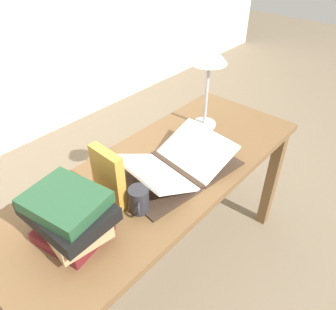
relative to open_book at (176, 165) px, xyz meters
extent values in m
plane|color=#70604C|center=(-0.04, 0.06, -0.79)|extent=(12.00, 12.00, 0.00)
cube|color=brown|center=(-0.04, 0.06, -0.05)|extent=(1.56, 0.60, 0.03)
cube|color=brown|center=(0.69, -0.19, -0.43)|extent=(0.06, 0.06, 0.72)
cube|color=brown|center=(-0.77, 0.31, -0.43)|extent=(0.06, 0.06, 0.72)
cube|color=brown|center=(0.69, 0.31, -0.43)|extent=(0.06, 0.06, 0.72)
cube|color=#38281E|center=(0.00, 0.00, -0.02)|extent=(0.07, 0.33, 0.02)
cube|color=#38281E|center=(-0.14, 0.02, -0.03)|extent=(0.30, 0.37, 0.01)
cube|color=#38281E|center=(0.14, -0.02, -0.03)|extent=(0.30, 0.37, 0.01)
cube|color=white|center=(-0.12, 0.02, 0.02)|extent=(0.26, 0.35, 0.12)
cube|color=white|center=(0.12, -0.02, 0.02)|extent=(0.26, 0.35, 0.12)
cube|color=maroon|center=(-0.52, 0.04, -0.01)|extent=(0.24, 0.25, 0.04)
cube|color=tan|center=(-0.52, 0.04, 0.04)|extent=(0.22, 0.29, 0.05)
cube|color=black|center=(-0.52, 0.04, 0.09)|extent=(0.23, 0.31, 0.05)
cube|color=#234C2D|center=(-0.52, 0.04, 0.14)|extent=(0.24, 0.28, 0.05)
cube|color=#BC8933|center=(-0.31, 0.08, 0.09)|extent=(0.04, 0.16, 0.24)
cylinder|color=#ADADB2|center=(0.40, 0.14, -0.03)|extent=(0.13, 0.13, 0.02)
cylinder|color=#ADADB2|center=(0.40, 0.14, 0.15)|extent=(0.02, 0.02, 0.33)
cone|color=silver|center=(0.40, 0.14, 0.37)|extent=(0.18, 0.18, 0.10)
cylinder|color=#28282D|center=(-0.27, -0.04, 0.02)|extent=(0.08, 0.08, 0.10)
torus|color=#28282D|center=(-0.31, -0.08, 0.02)|extent=(0.05, 0.05, 0.06)
camera|label=1|loc=(-0.88, -0.72, 0.89)|focal=35.00mm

